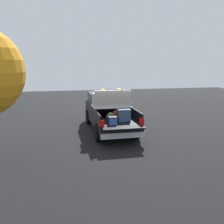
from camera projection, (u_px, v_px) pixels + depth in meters
The scene contains 3 objects.
ground_plane at pixel (110, 130), 13.56m from camera, with size 40.00×40.00×0.00m, color black.
pickup_truck at pixel (108, 111), 13.72m from camera, with size 6.05×2.06×2.23m.
trash_can at pixel (127, 110), 16.59m from camera, with size 0.60×0.60×0.98m.
Camera 1 is at (-12.86, 2.66, 3.55)m, focal length 41.05 mm.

